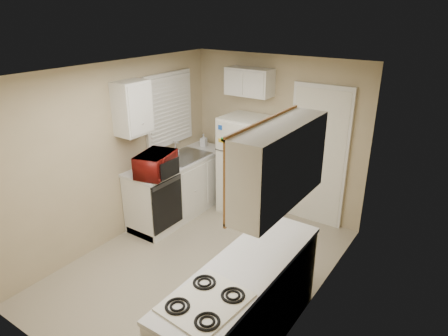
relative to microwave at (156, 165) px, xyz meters
The scene contains 18 objects.
floor 1.45m from the microwave, 16.30° to the right, with size 3.80×3.80×0.00m, color #BBAE94.
ceiling 1.68m from the microwave, 16.30° to the right, with size 3.80×3.80×0.00m, color white.
wall_left 0.55m from the microwave, 147.83° to the right, with size 3.80×3.80×0.00m, color tan.
wall_right 2.38m from the microwave, ahead, with size 3.80×3.80×0.00m, color tan.
wall_back 1.89m from the microwave, 59.47° to the left, with size 2.80×2.80×0.00m, color tan.
wall_front 2.38m from the microwave, 66.32° to the right, with size 2.80×2.80×0.00m, color tan.
left_counter 0.88m from the microwave, 103.09° to the left, with size 0.60×1.80×0.90m, color silver.
dishwasher 0.58m from the microwave, ahead, with size 0.03×0.58×0.72m, color black.
sink 0.81m from the microwave, 100.61° to the left, with size 0.54×0.74×0.16m, color gray.
microwave is the anchor object (origin of this frame).
soap_bottle 1.34m from the microwave, 98.37° to the left, with size 0.09×0.10×0.21m, color silver.
window_blinds 1.03m from the microwave, 117.69° to the left, with size 0.10×0.98×1.08m, color silver.
upper_cabinet_left 0.81m from the microwave, 168.58° to the right, with size 0.30×0.45×0.70m, color silver.
refrigerator 1.45m from the microwave, 64.83° to the left, with size 0.63×0.61×1.52m, color silver.
cabinet_over_fridge 1.84m from the microwave, 69.30° to the left, with size 0.70×0.30×0.40m, color silver.
interior_door 2.29m from the microwave, 43.67° to the left, with size 0.86×0.06×2.08m, color silver.
right_counter 2.40m from the microwave, 27.70° to the right, with size 0.60×2.00×0.90m, color silver.
upper_cabinet_right 2.46m from the microwave, 19.46° to the right, with size 0.30×1.20×0.70m, color silver.
Camera 1 is at (2.60, -3.31, 3.02)m, focal length 32.00 mm.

